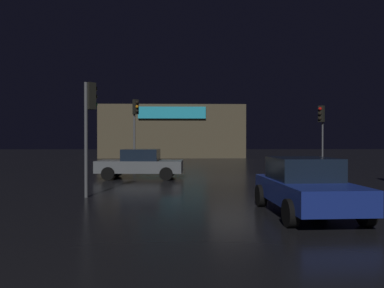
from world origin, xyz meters
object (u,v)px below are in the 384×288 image
object	(u,v)px
traffic_signal_opposite	(90,111)
car_near	(140,164)
traffic_signal_cross_left	(321,121)
traffic_signal_main	(135,120)
store_building	(173,132)
car_far	(306,186)

from	to	relation	value
traffic_signal_opposite	car_near	world-z (taller)	traffic_signal_opposite
traffic_signal_cross_left	car_near	bearing A→B (deg)	-155.44
traffic_signal_cross_left	traffic_signal_opposite	bearing A→B (deg)	-137.42
traffic_signal_main	car_near	distance (m)	6.71
store_building	traffic_signal_opposite	xyz separation A→B (m)	(-1.98, -30.25, 0.04)
store_building	traffic_signal_cross_left	world-z (taller)	store_building
traffic_signal_main	traffic_signal_opposite	bearing A→B (deg)	-89.86
store_building	traffic_signal_main	distance (m)	18.27
traffic_signal_opposite	car_far	size ratio (longest dim) A/B	0.97
traffic_signal_opposite	car_near	bearing A→B (deg)	80.43
traffic_signal_main	traffic_signal_cross_left	bearing A→B (deg)	-5.45
store_building	traffic_signal_main	world-z (taller)	store_building
traffic_signal_opposite	traffic_signal_main	bearing A→B (deg)	90.14
traffic_signal_main	traffic_signal_opposite	xyz separation A→B (m)	(0.03, -12.09, -0.38)
car_near	traffic_signal_opposite	bearing A→B (deg)	-99.57
car_far	traffic_signal_cross_left	bearing A→B (deg)	67.92
car_near	traffic_signal_cross_left	bearing A→B (deg)	24.56
traffic_signal_opposite	car_far	bearing A→B (deg)	-26.26
traffic_signal_opposite	car_far	distance (m)	7.27
traffic_signal_opposite	car_near	xyz separation A→B (m)	(1.00, 5.96, -2.15)
traffic_signal_main	traffic_signal_cross_left	world-z (taller)	traffic_signal_main
store_building	car_near	size ratio (longest dim) A/B	3.63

